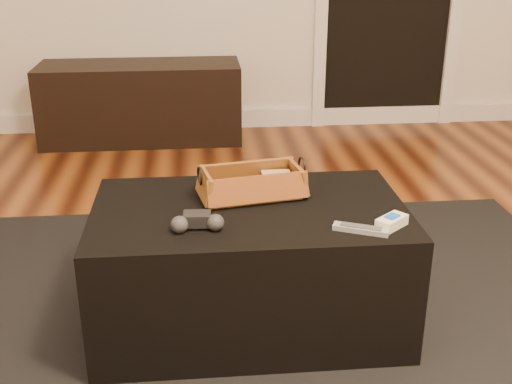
{
  "coord_description": "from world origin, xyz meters",
  "views": [
    {
      "loc": [
        0.03,
        -1.5,
        1.25
      ],
      "look_at": [
        0.2,
        0.34,
        0.49
      ],
      "focal_mm": 45.0,
      "sensor_mm": 36.0,
      "label": 1
    }
  ],
  "objects": [
    {
      "name": "game_controller",
      "position": [
        0.02,
        0.21,
        0.46
      ],
      "size": [
        0.16,
        0.09,
        0.05
      ],
      "color": "black",
      "rests_on": "ottoman"
    },
    {
      "name": "ottoman",
      "position": [
        0.18,
        0.36,
        0.22
      ],
      "size": [
        1.0,
        0.6,
        0.42
      ],
      "primitive_type": "cube",
      "color": "black",
      "rests_on": "area_rug"
    },
    {
      "name": "baseboard",
      "position": [
        0.0,
        2.73,
        0.06
      ],
      "size": [
        5.0,
        0.04,
        0.12
      ],
      "primitive_type": "cube",
      "color": "white",
      "rests_on": "floor"
    },
    {
      "name": "cream_gadget",
      "position": [
        0.59,
        0.18,
        0.45
      ],
      "size": [
        0.11,
        0.1,
        0.04
      ],
      "color": "white",
      "rests_on": "ottoman"
    },
    {
      "name": "wicker_basket",
      "position": [
        0.2,
        0.45,
        0.47
      ],
      "size": [
        0.37,
        0.24,
        0.12
      ],
      "color": "#965621",
      "rests_on": "ottoman"
    },
    {
      "name": "area_rug",
      "position": [
        0.18,
        0.31,
        0.01
      ],
      "size": [
        2.6,
        2.0,
        0.01
      ],
      "primitive_type": "cube",
      "color": "black",
      "rests_on": "floor"
    },
    {
      "name": "tv_remote",
      "position": [
        0.18,
        0.44,
        0.45
      ],
      "size": [
        0.19,
        0.09,
        0.02
      ],
      "primitive_type": "cube",
      "rotation": [
        0.0,
        0.0,
        0.29
      ],
      "color": "black",
      "rests_on": "wicker_basket"
    },
    {
      "name": "cloth_bundle",
      "position": [
        0.28,
        0.49,
        0.47
      ],
      "size": [
        0.1,
        0.07,
        0.05
      ],
      "primitive_type": "cube",
      "rotation": [
        0.0,
        0.0,
        0.01
      ],
      "color": "#CAAF8C",
      "rests_on": "wicker_basket"
    },
    {
      "name": "media_cabinet",
      "position": [
        -0.32,
        2.51,
        0.24
      ],
      "size": [
        1.24,
        0.45,
        0.49
      ],
      "primitive_type": "cube",
      "color": "black",
      "rests_on": "floor"
    },
    {
      "name": "silver_remote",
      "position": [
        0.49,
        0.15,
        0.44
      ],
      "size": [
        0.16,
        0.1,
        0.02
      ],
      "color": "#A4A7AB",
      "rests_on": "ottoman"
    }
  ]
}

